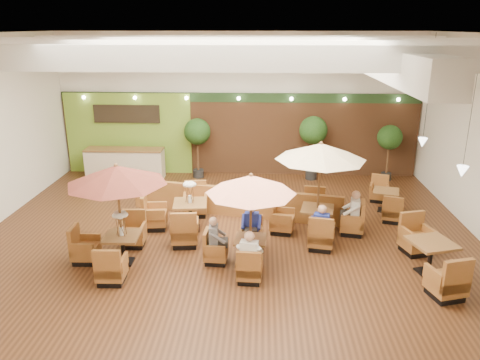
# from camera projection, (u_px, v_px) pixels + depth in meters

# --- Properties ---
(room) EXTENTS (14.04, 14.00, 5.52)m
(room) POSITION_uv_depth(u_px,v_px,m) (239.00, 101.00, 13.33)
(room) COLOR #381E0F
(room) RESTS_ON ground
(service_counter) EXTENTS (3.00, 0.75, 1.18)m
(service_counter) POSITION_uv_depth(u_px,v_px,m) (125.00, 163.00, 18.18)
(service_counter) COLOR beige
(service_counter) RESTS_ON ground
(booth_divider) EXTENTS (6.59, 1.56, 0.93)m
(booth_divider) POSITION_uv_depth(u_px,v_px,m) (234.00, 202.00, 14.57)
(booth_divider) COLOR brown
(booth_divider) RESTS_ON ground
(table_0) EXTENTS (2.48, 2.55, 2.61)m
(table_0) POSITION_uv_depth(u_px,v_px,m) (116.00, 193.00, 11.21)
(table_0) COLOR brown
(table_0) RESTS_ON ground
(table_1) EXTENTS (2.26, 2.33, 2.38)m
(table_1) POSITION_uv_depth(u_px,v_px,m) (249.00, 199.00, 11.22)
(table_1) COLOR brown
(table_1) RESTS_ON ground
(table_2) EXTENTS (2.74, 2.74, 2.71)m
(table_2) POSITION_uv_depth(u_px,v_px,m) (320.00, 172.00, 12.89)
(table_2) COLOR brown
(table_2) RESTS_ON ground
(table_3) EXTENTS (1.96, 2.88, 1.62)m
(table_3) POSITION_uv_depth(u_px,v_px,m) (181.00, 214.00, 13.60)
(table_3) COLOR brown
(table_3) RESTS_ON ground
(table_4) EXTENTS (1.18, 2.97, 1.06)m
(table_4) POSITION_uv_depth(u_px,v_px,m) (430.00, 258.00, 11.17)
(table_4) COLOR brown
(table_4) RESTS_ON ground
(table_5) EXTENTS (0.97, 2.47, 0.88)m
(table_5) POSITION_uv_depth(u_px,v_px,m) (385.00, 201.00, 14.99)
(table_5) COLOR brown
(table_5) RESTS_ON ground
(topiary_0) EXTENTS (1.01, 1.01, 2.34)m
(topiary_0) POSITION_uv_depth(u_px,v_px,m) (197.00, 134.00, 17.88)
(topiary_0) COLOR black
(topiary_0) RESTS_ON ground
(topiary_1) EXTENTS (1.06, 1.06, 2.46)m
(topiary_1) POSITION_uv_depth(u_px,v_px,m) (313.00, 133.00, 17.65)
(topiary_1) COLOR black
(topiary_1) RESTS_ON ground
(topiary_2) EXTENTS (0.93, 0.93, 2.16)m
(topiary_2) POSITION_uv_depth(u_px,v_px,m) (390.00, 140.00, 17.59)
(topiary_2) COLOR black
(topiary_2) RESTS_ON ground
(diner_0) EXTENTS (0.43, 0.37, 0.84)m
(diner_0) POSITION_uv_depth(u_px,v_px,m) (250.00, 251.00, 10.70)
(diner_0) COLOR white
(diner_0) RESTS_ON ground
(diner_1) EXTENTS (0.38, 0.31, 0.77)m
(diner_1) POSITION_uv_depth(u_px,v_px,m) (251.00, 222.00, 12.35)
(diner_1) COLOR #223297
(diner_1) RESTS_ON ground
(diner_2) EXTENTS (0.31, 0.38, 0.77)m
(diner_2) POSITION_uv_depth(u_px,v_px,m) (216.00, 235.00, 11.57)
(diner_2) COLOR slate
(diner_2) RESTS_ON ground
(diner_3) EXTENTS (0.44, 0.40, 0.81)m
(diner_3) POSITION_uv_depth(u_px,v_px,m) (322.00, 222.00, 12.28)
(diner_3) COLOR #223297
(diner_3) RESTS_ON ground
(diner_4) EXTENTS (0.37, 0.44, 0.85)m
(diner_4) POSITION_uv_depth(u_px,v_px,m) (353.00, 209.00, 13.17)
(diner_4) COLOR white
(diner_4) RESTS_ON ground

